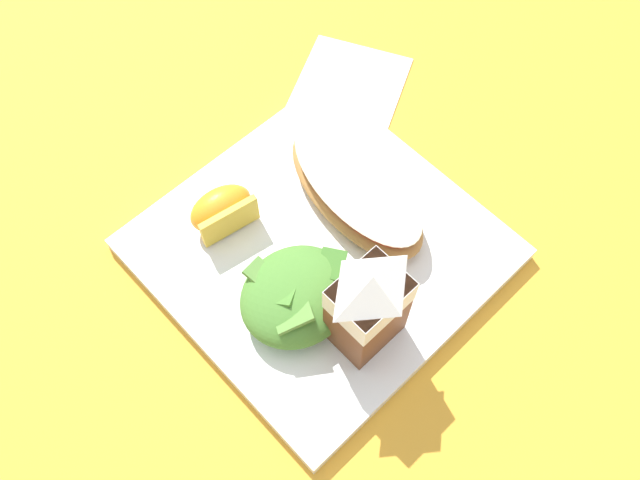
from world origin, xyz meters
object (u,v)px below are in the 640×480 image
green_salad_pile (296,296)px  paper_napkin (351,83)px  cheesy_pizza_bread (356,188)px  orange_wedge_front (222,210)px  white_plate (320,249)px  milk_carton (368,304)px

green_salad_pile → paper_napkin: bearing=-144.9°
cheesy_pizza_bread → paper_napkin: 0.16m
paper_napkin → cheesy_pizza_bread: bearing=46.6°
green_salad_pile → orange_wedge_front: 0.11m
green_salad_pile → orange_wedge_front: green_salad_pile is taller
white_plate → paper_napkin: size_ratio=2.55×
cheesy_pizza_bread → orange_wedge_front: orange_wedge_front is taller
green_salad_pile → milk_carton: size_ratio=0.98×
green_salad_pile → orange_wedge_front: bearing=-94.5°
green_salad_pile → paper_napkin: (-0.22, -0.15, -0.03)m
milk_carton → orange_wedge_front: (0.02, -0.17, -0.04)m
orange_wedge_front → white_plate: bearing=120.3°
green_salad_pile → orange_wedge_front: (-0.01, -0.11, -0.00)m
milk_carton → paper_napkin: bearing=-132.6°
white_plate → cheesy_pizza_bread: cheesy_pizza_bread is taller
white_plate → milk_carton: (0.03, 0.09, 0.07)m
white_plate → green_salad_pile: green_salad_pile is taller
cheesy_pizza_bread → milk_carton: milk_carton is taller
cheesy_pizza_bread → paper_napkin: bearing=-133.4°
cheesy_pizza_bread → green_salad_pile: size_ratio=1.66×
milk_carton → paper_napkin: (-0.19, -0.21, -0.07)m
green_salad_pile → orange_wedge_front: size_ratio=1.65×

